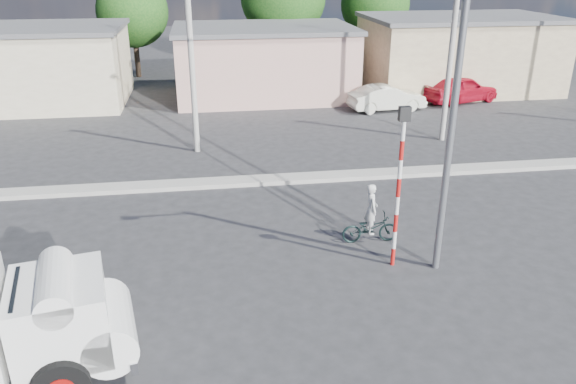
{
  "coord_description": "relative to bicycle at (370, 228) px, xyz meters",
  "views": [
    {
      "loc": [
        -1.56,
        -11.15,
        7.67
      ],
      "look_at": [
        0.7,
        3.87,
        1.3
      ],
      "focal_mm": 35.0,
      "sensor_mm": 36.0,
      "label": 1
    }
  ],
  "objects": [
    {
      "name": "car_cream",
      "position": [
        5.19,
        14.62,
        0.25
      ],
      "size": [
        4.26,
        1.92,
        1.36
      ],
      "primitive_type": "imported",
      "rotation": [
        0.0,
        0.0,
        1.69
      ],
      "color": "silver",
      "rests_on": "ground"
    },
    {
      "name": "traffic_pole",
      "position": [
        0.24,
        -1.39,
        2.16
      ],
      "size": [
        0.28,
        0.18,
        4.36
      ],
      "color": "red",
      "rests_on": "ground"
    },
    {
      "name": "bicycle",
      "position": [
        0.0,
        0.0,
        0.0
      ],
      "size": [
        1.66,
        0.62,
        0.86
      ],
      "primitive_type": "imported",
      "rotation": [
        0.0,
        0.0,
        1.54
      ],
      "color": "black",
      "rests_on": "ground"
    },
    {
      "name": "car_red",
      "position": [
        9.9,
        15.77,
        0.35
      ],
      "size": [
        4.91,
        3.17,
        1.56
      ],
      "primitive_type": "imported",
      "rotation": [
        0.0,
        0.0,
        1.89
      ],
      "color": "#AB0D20",
      "rests_on": "ground"
    },
    {
      "name": "median",
      "position": [
        -2.96,
        5.11,
        -0.35
      ],
      "size": [
        40.0,
        0.8,
        0.16
      ],
      "primitive_type": "cube",
      "color": "#99968E",
      "rests_on": "ground"
    },
    {
      "name": "cyclist",
      "position": [
        0.0,
        0.0,
        0.32
      ],
      "size": [
        0.37,
        0.56,
        1.5
      ],
      "primitive_type": "imported",
      "rotation": [
        0.0,
        0.0,
        1.54
      ],
      "color": "silver",
      "rests_on": "ground"
    },
    {
      "name": "ground_plane",
      "position": [
        -2.96,
        -2.89,
        -0.43
      ],
      "size": [
        120.0,
        120.0,
        0.0
      ],
      "primitive_type": "plane",
      "color": "#292A2C",
      "rests_on": "ground"
    },
    {
      "name": "tree_row",
      "position": [
        -5.23,
        25.73,
        4.39
      ],
      "size": [
        34.13,
        7.32,
        8.1
      ],
      "color": "#38281E",
      "rests_on": "ground"
    },
    {
      "name": "utility_poles",
      "position": [
        0.29,
        9.11,
        3.64
      ],
      "size": [
        35.4,
        0.24,
        8.0
      ],
      "color": "#99968E",
      "rests_on": "ground"
    },
    {
      "name": "streetlight",
      "position": [
        1.18,
        -1.69,
        4.53
      ],
      "size": [
        2.34,
        0.22,
        9.0
      ],
      "color": "slate",
      "rests_on": "ground"
    },
    {
      "name": "building_row",
      "position": [
        -1.86,
        19.11,
        1.7
      ],
      "size": [
        37.8,
        7.3,
        4.44
      ],
      "color": "#C6B895",
      "rests_on": "ground"
    }
  ]
}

